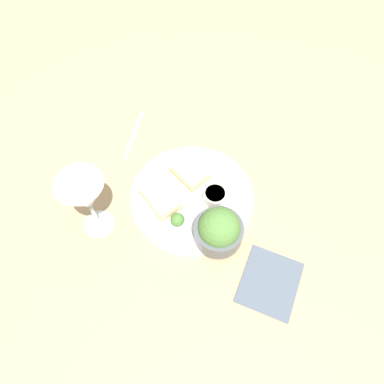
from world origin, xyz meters
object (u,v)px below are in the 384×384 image
at_px(sauce_ramekin, 215,195).
at_px(cheese_toast_far, 190,172).
at_px(salad_bowl, 219,230).
at_px(napkin, 270,282).
at_px(cheese_toast_near, 160,198).
at_px(fork, 134,135).
at_px(wine_glass, 85,197).

distance_m(sauce_ramekin, cheese_toast_far, 0.09).
distance_m(salad_bowl, napkin, 0.15).
height_order(cheese_toast_near, cheese_toast_far, same).
distance_m(napkin, fork, 0.50).
relative_size(sauce_ramekin, fork, 0.45).
height_order(sauce_ramekin, cheese_toast_near, same).
xyz_separation_m(sauce_ramekin, wine_glass, (-0.10, -0.25, 0.10)).
xyz_separation_m(cheese_toast_near, cheese_toast_far, (-0.02, 0.10, 0.00)).
relative_size(salad_bowl, sauce_ramekin, 1.89).
distance_m(cheese_toast_near, fork, 0.22).
height_order(sauce_ramekin, napkin, sauce_ramekin).
bearing_deg(wine_glass, salad_bowl, 47.06).
height_order(cheese_toast_near, napkin, cheese_toast_near).
relative_size(sauce_ramekin, cheese_toast_near, 0.58).
distance_m(cheese_toast_near, napkin, 0.30).
distance_m(sauce_ramekin, napkin, 0.22).
bearing_deg(fork, salad_bowl, 0.47).
xyz_separation_m(salad_bowl, fork, (-0.36, -0.00, -0.05)).
bearing_deg(fork, sauce_ramekin, 11.02).
bearing_deg(sauce_ramekin, napkin, -5.41).
height_order(wine_glass, fork, wine_glass).
bearing_deg(cheese_toast_near, wine_glass, -104.32).
xyz_separation_m(cheese_toast_far, napkin, (0.31, -0.01, -0.02)).
relative_size(napkin, fork, 1.41).
relative_size(cheese_toast_far, wine_glass, 0.50).
bearing_deg(sauce_ramekin, cheese_toast_far, -173.70).
height_order(salad_bowl, fork, salad_bowl).
xyz_separation_m(cheese_toast_near, wine_glass, (-0.04, -0.14, 0.10)).
bearing_deg(cheese_toast_far, sauce_ramekin, 6.30).
bearing_deg(fork, cheese_toast_far, 13.09).
xyz_separation_m(sauce_ramekin, cheese_toast_near, (-0.07, -0.11, -0.00)).
distance_m(sauce_ramekin, fork, 0.28).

